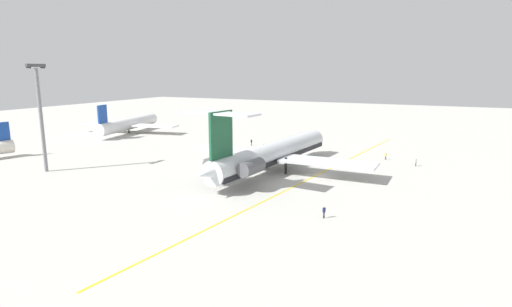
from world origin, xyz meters
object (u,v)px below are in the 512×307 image
(ground_crew_starboard, at_px, (416,161))
(safety_cone_nose, at_px, (264,145))
(ground_crew_near_nose, at_px, (324,210))
(ground_crew_near_tail, at_px, (251,142))
(light_mast, at_px, (41,113))
(ground_crew_portside, at_px, (386,155))
(main_jetliner, at_px, (271,154))
(airliner_mid_left, at_px, (130,123))

(ground_crew_starboard, xyz_separation_m, safety_cone_nose, (8.49, 39.67, -0.79))
(ground_crew_near_nose, distance_m, ground_crew_near_tail, 57.16)
(safety_cone_nose, bearing_deg, light_mast, 149.01)
(light_mast, bearing_deg, ground_crew_portside, -55.53)
(safety_cone_nose, xyz_separation_m, light_mast, (-45.82, 27.52, 11.59))
(main_jetliner, xyz_separation_m, ground_crew_near_nose, (-21.08, -17.33, -2.57))
(main_jetliner, bearing_deg, light_mast, 120.99)
(airliner_mid_left, relative_size, light_mast, 1.60)
(airliner_mid_left, bearing_deg, safety_cone_nose, -105.10)
(safety_cone_nose, distance_m, light_mast, 54.69)
(airliner_mid_left, height_order, ground_crew_near_tail, airliner_mid_left)
(ground_crew_near_nose, relative_size, safety_cone_nose, 3.27)
(main_jetliner, xyz_separation_m, ground_crew_starboard, (17.97, -26.04, -2.64))
(ground_crew_portside, bearing_deg, light_mast, -71.16)
(ground_crew_near_nose, height_order, safety_cone_nose, ground_crew_near_nose)
(main_jetliner, relative_size, light_mast, 2.19)
(ground_crew_portside, height_order, light_mast, light_mast)
(ground_crew_near_tail, height_order, light_mast, light_mast)
(airliner_mid_left, xyz_separation_m, safety_cone_nose, (-2.87, -50.03, -2.74))
(ground_crew_near_tail, distance_m, ground_crew_starboard, 43.21)
(ground_crew_portside, xyz_separation_m, safety_cone_nose, (4.38, 32.83, -0.77))
(ground_crew_near_tail, xyz_separation_m, ground_crew_portside, (-2.82, -35.82, -0.08))
(ground_crew_starboard, bearing_deg, light_mast, 175.75)
(airliner_mid_left, distance_m, ground_crew_near_nose, 95.41)
(airliner_mid_left, xyz_separation_m, ground_crew_portside, (-7.25, -82.86, -1.96))
(ground_crew_portside, xyz_separation_m, light_mast, (-41.44, 60.35, 10.82))
(ground_crew_portside, bearing_deg, ground_crew_starboard, 43.36)
(airliner_mid_left, distance_m, ground_crew_starboard, 90.43)
(main_jetliner, height_order, light_mast, light_mast)
(ground_crew_portside, relative_size, light_mast, 0.08)
(ground_crew_starboard, bearing_deg, safety_cone_nose, 134.62)
(ground_crew_near_nose, xyz_separation_m, ground_crew_portside, (43.16, -1.87, -0.09))
(main_jetliner, xyz_separation_m, airliner_mid_left, (29.33, 63.66, -0.70))
(airliner_mid_left, distance_m, ground_crew_near_tail, 47.29)
(ground_crew_starboard, bearing_deg, main_jetliner, -178.69)
(ground_crew_near_tail, relative_size, ground_crew_starboard, 1.05)
(ground_crew_near_nose, bearing_deg, ground_crew_portside, -43.96)
(ground_crew_portside, relative_size, safety_cone_nose, 3.01)
(light_mast, bearing_deg, main_jetliner, -64.81)
(main_jetliner, height_order, ground_crew_near_nose, main_jetliner)
(main_jetliner, xyz_separation_m, ground_crew_near_tail, (24.90, 16.62, -2.59))
(ground_crew_near_nose, relative_size, ground_crew_starboard, 1.07)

